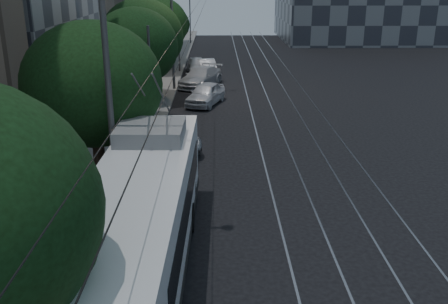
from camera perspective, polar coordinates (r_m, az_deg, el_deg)
name	(u,v)px	position (r m, az deg, el deg)	size (l,w,h in m)	color
ground	(274,232)	(17.37, 5.69, -9.13)	(120.00, 120.00, 0.00)	black
sidewalk	(139,97)	(36.52, -9.64, 6.21)	(5.00, 90.00, 0.15)	slate
tram_rails	(278,98)	(36.37, 6.22, 6.21)	(4.52, 90.00, 0.02)	#94959C
overhead_wires	(173,49)	(35.60, -5.85, 11.61)	(2.23, 90.00, 6.00)	black
trolleybus	(141,219)	(14.60, -9.42, -7.61)	(2.85, 12.48, 5.63)	white
pickup_silver	(170,134)	(25.47, -6.15, 2.07)	(2.37, 5.15, 1.43)	#989A9F
car_white_a	(206,94)	(34.08, -2.12, 6.66)	(1.73, 4.30, 1.47)	silver
car_white_b	(201,77)	(39.88, -2.69, 8.57)	(2.10, 5.16, 1.50)	#B7B6BB
car_white_c	(207,67)	(44.81, -1.93, 9.67)	(1.40, 4.02, 1.32)	silver
car_white_d	(197,65)	(45.53, -3.11, 9.87)	(1.67, 4.14, 1.41)	silver
tree_1	(93,84)	(19.17, -14.76, 7.47)	(5.16, 5.16, 6.85)	#2E2219
tree_2	(136,47)	(29.10, -10.08, 11.76)	(4.83, 4.83, 6.72)	#2E2219
tree_3	(142,37)	(35.17, -9.35, 12.88)	(5.65, 5.65, 6.95)	#2E2219
tree_4	(159,24)	(45.33, -7.48, 14.28)	(5.16, 5.16, 6.63)	#2E2219
tree_5	(170,25)	(50.92, -6.16, 14.27)	(3.82, 3.82, 5.50)	#2E2219
streetlamp_near	(120,60)	(16.06, -11.85, 10.23)	(2.34, 0.44, 9.63)	#505053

